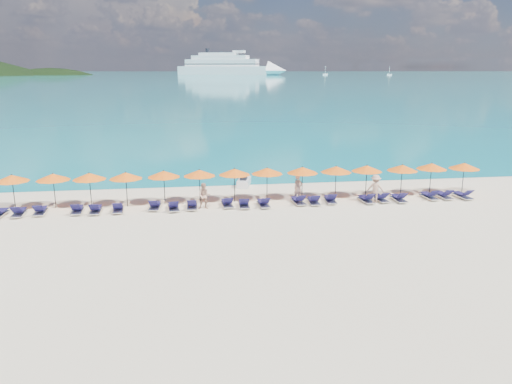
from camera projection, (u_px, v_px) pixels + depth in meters
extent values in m
plane|color=beige|center=(263.00, 225.00, 28.15)|extent=(1400.00, 1400.00, 0.00)
cube|color=#1FA9B2|center=(187.00, 74.00, 662.04)|extent=(1600.00, 1300.00, 0.01)
ellipsoid|color=black|center=(53.00, 107.00, 554.33)|extent=(162.00, 126.00, 85.50)
cube|color=white|center=(223.00, 71.00, 560.40)|extent=(102.34, 59.56, 9.43)
cone|color=white|center=(277.00, 71.00, 543.64)|extent=(27.40, 27.40, 20.74)
cube|color=white|center=(222.00, 63.00, 558.84)|extent=(82.26, 48.51, 7.54)
cube|color=white|center=(220.00, 58.00, 557.97)|extent=(64.45, 39.16, 4.71)
cube|color=white|center=(218.00, 54.00, 557.56)|extent=(44.37, 28.11, 3.30)
cube|color=black|center=(222.00, 64.00, 559.19)|extent=(83.28, 49.10, 0.85)
cube|color=black|center=(222.00, 61.00, 558.38)|extent=(81.23, 47.91, 0.85)
cylinder|color=black|center=(207.00, 51.00, 560.14)|extent=(4.15, 4.15, 5.18)
cube|color=white|center=(325.00, 74.00, 547.63)|extent=(5.39, 1.80, 1.44)
cylinder|color=white|center=(325.00, 70.00, 546.50)|extent=(0.32, 0.32, 8.99)
cube|color=white|center=(389.00, 75.00, 531.15)|extent=(5.26, 1.75, 1.40)
cylinder|color=white|center=(389.00, 70.00, 530.04)|extent=(0.32, 0.32, 8.76)
cube|color=silver|center=(244.00, 182.00, 37.51)|extent=(1.34, 2.34, 0.51)
cube|color=black|center=(244.00, 178.00, 37.24)|extent=(0.67, 1.00, 0.32)
cylinder|color=black|center=(245.00, 174.00, 37.92)|extent=(0.50, 0.18, 0.06)
imported|color=tan|center=(298.00, 188.00, 33.15)|extent=(0.75, 0.62, 1.75)
imported|color=tan|center=(204.00, 196.00, 31.23)|extent=(0.84, 0.53, 1.67)
imported|color=tan|center=(375.00, 189.00, 32.78)|extent=(1.32, 1.00, 1.85)
cylinder|color=black|center=(14.00, 193.00, 31.00)|extent=(0.05, 0.05, 2.20)
cone|color=orange|center=(12.00, 178.00, 30.78)|extent=(2.10, 2.10, 0.42)
sphere|color=black|center=(11.00, 175.00, 30.73)|extent=(0.08, 0.08, 0.08)
cylinder|color=black|center=(54.00, 191.00, 31.35)|extent=(0.05, 0.05, 2.20)
cone|color=orange|center=(53.00, 177.00, 31.13)|extent=(2.10, 2.10, 0.42)
sphere|color=black|center=(53.00, 173.00, 31.07)|extent=(0.08, 0.08, 0.08)
cylinder|color=black|center=(90.00, 190.00, 31.55)|extent=(0.05, 0.05, 2.20)
cone|color=orange|center=(89.00, 176.00, 31.32)|extent=(2.10, 2.10, 0.42)
sphere|color=black|center=(89.00, 173.00, 31.27)|extent=(0.08, 0.08, 0.08)
cylinder|color=black|center=(127.00, 190.00, 31.73)|extent=(0.05, 0.05, 2.20)
cone|color=orange|center=(126.00, 176.00, 31.51)|extent=(2.10, 2.10, 0.42)
sphere|color=black|center=(125.00, 172.00, 31.45)|extent=(0.08, 0.08, 0.08)
cylinder|color=black|center=(164.00, 188.00, 32.23)|extent=(0.05, 0.05, 2.20)
cone|color=orange|center=(164.00, 174.00, 32.01)|extent=(2.10, 2.10, 0.42)
sphere|color=black|center=(164.00, 171.00, 31.95)|extent=(0.08, 0.08, 0.08)
cylinder|color=black|center=(200.00, 187.00, 32.53)|extent=(0.05, 0.05, 2.20)
cone|color=orange|center=(199.00, 173.00, 32.31)|extent=(2.10, 2.10, 0.42)
sphere|color=black|center=(199.00, 170.00, 32.25)|extent=(0.08, 0.08, 0.08)
cylinder|color=black|center=(235.00, 185.00, 32.89)|extent=(0.05, 0.05, 2.20)
cone|color=orange|center=(234.00, 172.00, 32.66)|extent=(2.10, 2.10, 0.42)
sphere|color=black|center=(234.00, 168.00, 32.61)|extent=(0.08, 0.08, 0.08)
cylinder|color=black|center=(267.00, 184.00, 33.17)|extent=(0.05, 0.05, 2.20)
cone|color=orange|center=(267.00, 171.00, 32.95)|extent=(2.10, 2.10, 0.42)
sphere|color=black|center=(267.00, 168.00, 32.90)|extent=(0.08, 0.08, 0.08)
cylinder|color=black|center=(302.00, 183.00, 33.43)|extent=(0.05, 0.05, 2.20)
cone|color=orange|center=(302.00, 170.00, 33.21)|extent=(2.10, 2.10, 0.42)
sphere|color=black|center=(303.00, 167.00, 33.16)|extent=(0.08, 0.08, 0.08)
cylinder|color=black|center=(336.00, 183.00, 33.69)|extent=(0.05, 0.05, 2.20)
cone|color=orange|center=(336.00, 169.00, 33.46)|extent=(2.10, 2.10, 0.42)
sphere|color=black|center=(336.00, 166.00, 33.41)|extent=(0.08, 0.08, 0.08)
cylinder|color=black|center=(366.00, 182.00, 33.97)|extent=(0.05, 0.05, 2.20)
cone|color=orange|center=(367.00, 168.00, 33.74)|extent=(2.10, 2.10, 0.42)
sphere|color=black|center=(367.00, 165.00, 33.69)|extent=(0.08, 0.08, 0.08)
cylinder|color=black|center=(401.00, 181.00, 34.18)|extent=(0.05, 0.05, 2.20)
cone|color=orange|center=(402.00, 168.00, 33.96)|extent=(2.10, 2.10, 0.42)
sphere|color=black|center=(403.00, 165.00, 33.90)|extent=(0.08, 0.08, 0.08)
cylinder|color=black|center=(431.00, 179.00, 34.73)|extent=(0.05, 0.05, 2.20)
cone|color=orange|center=(432.00, 166.00, 34.50)|extent=(2.10, 2.10, 0.42)
sphere|color=black|center=(432.00, 163.00, 34.45)|extent=(0.08, 0.08, 0.08)
cylinder|color=black|center=(463.00, 179.00, 34.84)|extent=(0.05, 0.05, 2.20)
cone|color=orange|center=(464.00, 166.00, 34.61)|extent=(2.10, 2.10, 0.42)
sphere|color=black|center=(465.00, 163.00, 34.56)|extent=(0.08, 0.08, 0.08)
cube|color=#181448|center=(1.00, 210.00, 30.01)|extent=(0.62, 1.14, 0.04)
cube|color=silver|center=(19.00, 214.00, 29.93)|extent=(0.72, 1.73, 0.06)
cube|color=#181448|center=(20.00, 210.00, 30.13)|extent=(0.61, 1.13, 0.04)
cube|color=#181448|center=(16.00, 209.00, 29.31)|extent=(0.58, 0.57, 0.43)
cube|color=silver|center=(41.00, 212.00, 30.26)|extent=(0.74, 1.74, 0.06)
cube|color=#181448|center=(41.00, 208.00, 30.46)|extent=(0.62, 1.14, 0.04)
cube|color=#181448|center=(38.00, 208.00, 29.64)|extent=(0.59, 0.57, 0.43)
cube|color=silver|center=(77.00, 211.00, 30.50)|extent=(0.72, 1.73, 0.06)
cube|color=#181448|center=(78.00, 207.00, 30.70)|extent=(0.62, 1.13, 0.04)
cube|color=#181448|center=(75.00, 207.00, 29.88)|extent=(0.58, 0.57, 0.43)
cube|color=silver|center=(96.00, 211.00, 30.51)|extent=(0.66, 1.71, 0.06)
cube|color=#181448|center=(96.00, 207.00, 30.71)|extent=(0.57, 1.11, 0.04)
cube|color=#181448|center=(94.00, 207.00, 29.88)|extent=(0.56, 0.55, 0.43)
cube|color=silver|center=(118.00, 210.00, 30.76)|extent=(0.77, 1.75, 0.06)
cube|color=#181448|center=(118.00, 206.00, 30.96)|extent=(0.65, 1.15, 0.04)
cube|color=#181448|center=(117.00, 206.00, 30.14)|extent=(0.60, 0.58, 0.43)
cube|color=silver|center=(155.00, 207.00, 31.33)|extent=(0.75, 1.74, 0.06)
cube|color=#181448|center=(155.00, 203.00, 31.54)|extent=(0.63, 1.14, 0.04)
cube|color=#181448|center=(153.00, 203.00, 30.70)|extent=(0.59, 0.58, 0.43)
cube|color=silver|center=(174.00, 208.00, 31.13)|extent=(0.77, 1.75, 0.06)
cube|color=#181448|center=(173.00, 204.00, 31.33)|extent=(0.65, 1.15, 0.04)
cube|color=#181448|center=(174.00, 204.00, 30.51)|extent=(0.60, 0.58, 0.43)
cube|color=silver|center=(192.00, 207.00, 31.44)|extent=(0.68, 1.72, 0.06)
cube|color=#181448|center=(192.00, 203.00, 31.65)|extent=(0.59, 1.12, 0.04)
cube|color=#181448|center=(192.00, 203.00, 30.81)|extent=(0.57, 0.56, 0.43)
cube|color=silver|center=(227.00, 204.00, 31.92)|extent=(0.72, 1.73, 0.06)
cube|color=#181448|center=(227.00, 201.00, 32.12)|extent=(0.62, 1.13, 0.04)
cube|color=#181448|center=(228.00, 200.00, 31.30)|extent=(0.58, 0.57, 0.43)
cube|color=silver|center=(244.00, 205.00, 31.76)|extent=(0.68, 1.72, 0.06)
cube|color=#181448|center=(244.00, 202.00, 31.97)|extent=(0.59, 1.12, 0.04)
cube|color=#181448|center=(245.00, 201.00, 31.13)|extent=(0.57, 0.56, 0.43)
cube|color=silver|center=(263.00, 204.00, 31.91)|extent=(0.72, 1.73, 0.06)
cube|color=#181448|center=(263.00, 201.00, 32.11)|extent=(0.61, 1.13, 0.04)
cube|color=#181448|center=(265.00, 200.00, 31.29)|extent=(0.58, 0.57, 0.43)
cube|color=silver|center=(298.00, 202.00, 32.53)|extent=(0.79, 1.75, 0.06)
cube|color=#181448|center=(297.00, 199.00, 32.73)|extent=(0.66, 1.15, 0.04)
cube|color=#181448|center=(301.00, 198.00, 31.91)|extent=(0.60, 0.59, 0.43)
cube|color=silver|center=(314.00, 202.00, 32.53)|extent=(0.72, 1.73, 0.06)
cube|color=#181448|center=(313.00, 199.00, 32.73)|extent=(0.62, 1.13, 0.04)
cube|color=#181448|center=(315.00, 198.00, 31.89)|extent=(0.58, 0.57, 0.43)
cube|color=silver|center=(330.00, 201.00, 32.85)|extent=(0.79, 1.75, 0.06)
cube|color=#181448|center=(330.00, 197.00, 33.05)|extent=(0.66, 1.15, 0.04)
cube|color=#181448|center=(332.00, 197.00, 32.22)|extent=(0.60, 0.59, 0.43)
cube|color=silver|center=(366.00, 200.00, 32.90)|extent=(0.73, 1.74, 0.06)
cube|color=#181448|center=(365.00, 197.00, 33.10)|extent=(0.62, 1.13, 0.04)
cube|color=#181448|center=(370.00, 196.00, 32.27)|extent=(0.58, 0.57, 0.43)
cube|color=silver|center=(380.00, 199.00, 33.19)|extent=(0.79, 1.75, 0.06)
cube|color=#181448|center=(378.00, 196.00, 33.38)|extent=(0.66, 1.15, 0.04)
cube|color=#181448|center=(384.00, 195.00, 32.57)|extent=(0.60, 0.59, 0.43)
cube|color=silver|center=(399.00, 199.00, 33.16)|extent=(0.62, 1.70, 0.06)
cube|color=#181448|center=(397.00, 196.00, 33.36)|extent=(0.55, 1.10, 0.04)
cube|color=#181448|center=(402.00, 195.00, 32.53)|extent=(0.55, 0.54, 0.43)
cube|color=silver|center=(429.00, 197.00, 33.78)|extent=(0.71, 1.73, 0.06)
cube|color=#181448|center=(427.00, 194.00, 33.98)|extent=(0.61, 1.13, 0.04)
cube|color=#181448|center=(434.00, 193.00, 33.15)|extent=(0.58, 0.57, 0.43)
cube|color=silver|center=(443.00, 196.00, 33.91)|extent=(0.64, 1.71, 0.06)
cube|color=#181448|center=(442.00, 193.00, 34.11)|extent=(0.57, 1.11, 0.04)
cube|color=#181448|center=(448.00, 192.00, 33.28)|extent=(0.56, 0.54, 0.43)
cube|color=silver|center=(462.00, 196.00, 33.90)|extent=(0.77, 1.75, 0.06)
cube|color=#181448|center=(460.00, 193.00, 34.09)|extent=(0.65, 1.15, 0.04)
cube|color=#181448|center=(468.00, 192.00, 33.28)|extent=(0.60, 0.58, 0.43)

